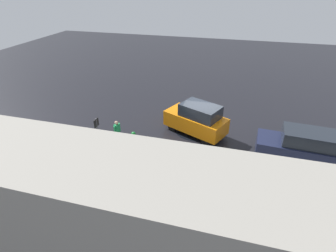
# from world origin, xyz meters

# --- Properties ---
(ground_plane) EXTENTS (60.00, 60.00, 0.00)m
(ground_plane) POSITION_xyz_m (0.00, 0.00, 0.00)
(ground_plane) COLOR black
(kerb_strip) EXTENTS (24.00, 3.20, 0.04)m
(kerb_strip) POSITION_xyz_m (0.00, 4.20, 0.02)
(kerb_strip) COLOR slate
(kerb_strip) RESTS_ON ground
(moving_hatchback) EXTENTS (4.25, 3.15, 2.06)m
(moving_hatchback) POSITION_xyz_m (0.23, 0.12, 1.03)
(moving_hatchback) COLOR orange
(moving_hatchback) RESTS_ON ground
(parked_sedan) EXTENTS (4.41, 2.04, 1.98)m
(parked_sedan) POSITION_xyz_m (-5.61, 1.68, 1.00)
(parked_sedan) COLOR #191E38
(parked_sedan) RESTS_ON ground
(fire_hydrant) EXTENTS (0.42, 0.31, 0.80)m
(fire_hydrant) POSITION_xyz_m (3.66, 2.27, 0.40)
(fire_hydrant) COLOR #197A2D
(fire_hydrant) RESTS_ON ground
(pedestrian) EXTENTS (0.31, 0.56, 1.22)m
(pedestrian) POSITION_xyz_m (4.84, 2.00, 0.68)
(pedestrian) COLOR #1E8C4C
(pedestrian) RESTS_ON ground
(metal_railing) EXTENTS (8.65, 0.04, 1.05)m
(metal_railing) POSITION_xyz_m (-2.07, 5.34, 0.74)
(metal_railing) COLOR #B7BABF
(metal_railing) RESTS_ON ground
(sign_post) EXTENTS (0.07, 0.44, 2.40)m
(sign_post) POSITION_xyz_m (4.96, 3.97, 1.58)
(sign_post) COLOR #4C4C51
(sign_post) RESTS_ON ground
(puddle_patch) EXTENTS (3.06, 3.06, 0.01)m
(puddle_patch) POSITION_xyz_m (0.23, -0.40, 0.00)
(puddle_patch) COLOR black
(puddle_patch) RESTS_ON ground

